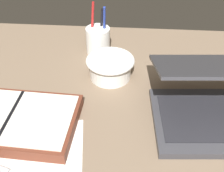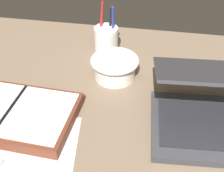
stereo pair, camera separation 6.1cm
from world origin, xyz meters
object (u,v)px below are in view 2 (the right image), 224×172
(bowl, at_px, (115,67))
(pen_cup, at_px, (106,39))
(planner, at_px, (12,114))
(laptop, at_px, (214,108))

(bowl, height_order, pen_cup, pen_cup)
(bowl, bearing_deg, pen_cup, 110.26)
(planner, bearing_deg, pen_cup, 66.94)
(laptop, xyz_separation_m, bowl, (-0.27, 0.15, -0.02))
(laptop, distance_m, bowl, 0.31)
(laptop, height_order, bowl, laptop)
(bowl, bearing_deg, planner, -135.63)
(laptop, bearing_deg, planner, -176.07)
(bowl, xyz_separation_m, pen_cup, (-0.05, 0.14, 0.01))
(pen_cup, bearing_deg, planner, -115.95)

